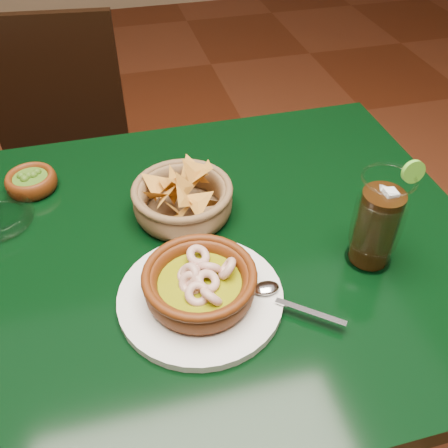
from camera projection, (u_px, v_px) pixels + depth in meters
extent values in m
cube|color=black|center=(143.00, 265.00, 0.86)|extent=(1.20, 0.80, 0.04)
cylinder|color=black|center=(325.00, 237.00, 1.46)|extent=(0.06, 0.06, 0.71)
cube|color=black|center=(64.00, 190.00, 1.48)|extent=(0.46, 0.46, 0.04)
cylinder|color=black|center=(14.00, 290.00, 1.48)|extent=(0.04, 0.04, 0.44)
cylinder|color=black|center=(134.00, 278.00, 1.52)|extent=(0.04, 0.04, 0.44)
cylinder|color=black|center=(31.00, 213.00, 1.74)|extent=(0.04, 0.04, 0.44)
cylinder|color=black|center=(133.00, 205.00, 1.78)|extent=(0.04, 0.04, 0.44)
cube|color=black|center=(53.00, 88.00, 1.46)|extent=(0.39, 0.07, 0.43)
cylinder|color=silver|center=(200.00, 297.00, 0.77)|extent=(0.26, 0.26, 0.01)
cylinder|color=#481D08|center=(200.00, 293.00, 0.76)|extent=(0.15, 0.15, 0.01)
torus|color=#481D08|center=(200.00, 284.00, 0.75)|extent=(0.19, 0.19, 0.04)
torus|color=#481D08|center=(199.00, 275.00, 0.74)|extent=(0.17, 0.17, 0.01)
cylinder|color=#6B7107|center=(200.00, 283.00, 0.75)|extent=(0.13, 0.13, 0.01)
torus|color=#C79F8E|center=(227.00, 268.00, 0.75)|extent=(0.04, 0.04, 0.05)
torus|color=#C79F8E|center=(209.00, 268.00, 0.76)|extent=(0.05, 0.04, 0.05)
torus|color=#C79F8E|center=(198.00, 256.00, 0.77)|extent=(0.06, 0.05, 0.03)
torus|color=#C79F8E|center=(189.00, 274.00, 0.75)|extent=(0.04, 0.04, 0.03)
torus|color=#C79F8E|center=(190.00, 275.00, 0.74)|extent=(0.04, 0.05, 0.05)
torus|color=#C79F8E|center=(191.00, 284.00, 0.74)|extent=(0.05, 0.05, 0.04)
torus|color=#C79F8E|center=(198.00, 294.00, 0.72)|extent=(0.04, 0.04, 0.03)
torus|color=#C79F8E|center=(211.00, 297.00, 0.72)|extent=(0.05, 0.05, 0.04)
torus|color=#C79F8E|center=(207.00, 281.00, 0.74)|extent=(0.06, 0.05, 0.03)
cube|color=silver|center=(310.00, 312.00, 0.74)|extent=(0.09, 0.08, 0.00)
ellipsoid|color=silver|center=(266.00, 288.00, 0.77)|extent=(0.04, 0.03, 0.01)
cylinder|color=brown|center=(184.00, 212.00, 0.93)|extent=(0.16, 0.16, 0.01)
torus|color=brown|center=(183.00, 201.00, 0.91)|extent=(0.22, 0.22, 0.06)
torus|color=brown|center=(182.00, 189.00, 0.89)|extent=(0.18, 0.18, 0.01)
cone|color=#C7842C|center=(173.00, 187.00, 0.91)|extent=(0.09, 0.06, 0.07)
cone|color=#C7842C|center=(210.00, 203.00, 0.89)|extent=(0.09, 0.06, 0.07)
cone|color=#C7842C|center=(198.00, 202.00, 0.87)|extent=(0.07, 0.06, 0.06)
cone|color=#C7842C|center=(189.00, 197.00, 0.90)|extent=(0.05, 0.08, 0.07)
cone|color=#C7842C|center=(175.00, 209.00, 0.90)|extent=(0.05, 0.08, 0.08)
cone|color=#C7842C|center=(203.00, 170.00, 0.90)|extent=(0.07, 0.09, 0.07)
cone|color=#C7842C|center=(195.00, 172.00, 0.90)|extent=(0.09, 0.05, 0.08)
cone|color=#C7842C|center=(181.00, 195.00, 0.90)|extent=(0.03, 0.09, 0.09)
cone|color=#C7842C|center=(191.00, 171.00, 0.92)|extent=(0.07, 0.05, 0.06)
cone|color=#C7842C|center=(184.00, 187.00, 0.88)|extent=(0.06, 0.07, 0.06)
cone|color=#C7842C|center=(181.00, 212.00, 0.88)|extent=(0.06, 0.08, 0.07)
cone|color=#C7842C|center=(172.00, 184.00, 0.90)|extent=(0.07, 0.07, 0.07)
cone|color=#C7842C|center=(165.00, 195.00, 0.89)|extent=(0.07, 0.07, 0.06)
cone|color=#C7842C|center=(200.00, 175.00, 0.92)|extent=(0.04, 0.09, 0.09)
cone|color=#C7842C|center=(156.00, 184.00, 0.91)|extent=(0.09, 0.08, 0.06)
cone|color=#C7842C|center=(156.00, 194.00, 0.88)|extent=(0.09, 0.06, 0.07)
cone|color=#C7842C|center=(184.00, 197.00, 0.86)|extent=(0.06, 0.09, 0.08)
cone|color=#C7842C|center=(176.00, 178.00, 0.88)|extent=(0.06, 0.09, 0.08)
cylinder|color=#481D08|center=(33.00, 188.00, 0.98)|extent=(0.08, 0.08, 0.01)
torus|color=#481D08|center=(31.00, 181.00, 0.97)|extent=(0.12, 0.12, 0.04)
cylinder|color=#26490F|center=(31.00, 179.00, 0.97)|extent=(0.07, 0.07, 0.01)
sphere|color=#26490F|center=(34.00, 175.00, 0.97)|extent=(0.02, 0.02, 0.02)
sphere|color=#26490F|center=(25.00, 179.00, 0.96)|extent=(0.02, 0.02, 0.02)
sphere|color=#26490F|center=(37.00, 172.00, 0.98)|extent=(0.02, 0.02, 0.02)
sphere|color=#26490F|center=(29.00, 176.00, 0.97)|extent=(0.02, 0.02, 0.02)
sphere|color=#26490F|center=(21.00, 176.00, 0.97)|extent=(0.02, 0.02, 0.02)
cylinder|color=white|center=(368.00, 257.00, 0.84)|extent=(0.08, 0.08, 0.01)
torus|color=white|center=(378.00, 221.00, 0.79)|extent=(0.17, 0.17, 0.09)
cylinder|color=black|center=(376.00, 227.00, 0.80)|extent=(0.07, 0.07, 0.14)
cube|color=silver|center=(390.00, 196.00, 0.75)|extent=(0.02, 0.02, 0.02)
cube|color=silver|center=(379.00, 201.00, 0.76)|extent=(0.03, 0.03, 0.03)
cube|color=silver|center=(384.00, 193.00, 0.77)|extent=(0.03, 0.03, 0.03)
torus|color=white|center=(389.00, 179.00, 0.73)|extent=(0.08, 0.08, 0.00)
cylinder|color=#54A427|center=(413.00, 172.00, 0.73)|extent=(0.04, 0.01, 0.04)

